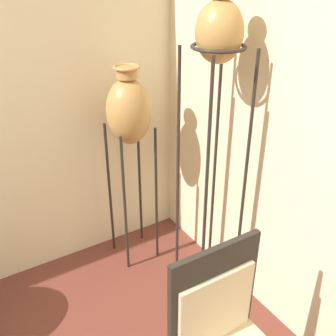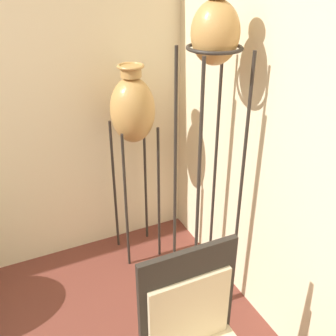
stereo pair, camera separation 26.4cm
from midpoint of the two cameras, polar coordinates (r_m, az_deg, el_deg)
vase_stand_tall at (r=2.17m, az=10.36°, el=16.33°), size 0.32×0.32×2.02m
vase_stand_medium at (r=2.72m, az=-2.37°, el=8.02°), size 0.31×0.31×1.52m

